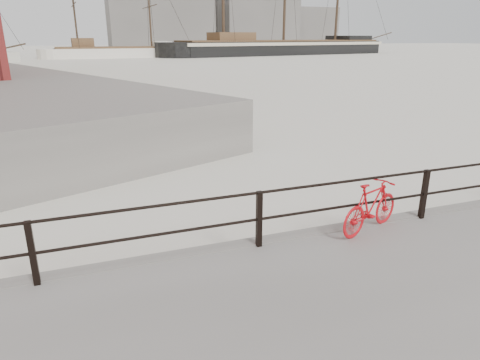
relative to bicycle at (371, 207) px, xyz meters
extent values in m
plane|color=white|center=(1.34, 0.29, -0.83)|extent=(400.00, 400.00, 0.00)
imported|color=red|center=(0.00, 0.00, 0.00)|extent=(1.59, 0.77, 0.97)
cube|color=gray|center=(21.34, 140.29, 8.17)|extent=(32.00, 18.00, 18.00)
cube|color=gray|center=(56.34, 145.29, 11.17)|extent=(26.00, 20.00, 24.00)
cube|color=gray|center=(79.34, 150.29, 6.17)|extent=(20.00, 16.00, 14.00)
camera|label=1|loc=(-4.74, -5.98, 2.96)|focal=32.00mm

